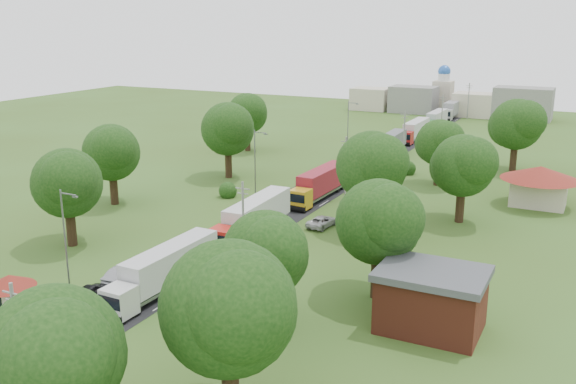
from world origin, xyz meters
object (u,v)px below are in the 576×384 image
Objects in this scene: boom_barrier at (62,316)px; guard_booth at (10,289)px; info_sign at (376,160)px; pedestrian_near at (57,342)px; truck_0 at (165,269)px; car_lane_mid at (123,275)px; car_lane_front at (90,292)px.

boom_barrier is 5.98m from guard_booth.
pedestrian_near is at bearing -93.15° from info_sign.
truck_0 is 5.07m from car_lane_mid.
info_sign is 2.14× the size of pedestrian_near.
car_lane_mid is (-1.55, 9.36, -0.10)m from boom_barrier.
guard_booth is 0.92× the size of car_lane_mid.
truck_0 reaches higher than guard_booth.
boom_barrier is at bearing 95.65° from car_lane_mid.
pedestrian_near is (8.91, -3.50, -1.21)m from guard_booth.
truck_0 reaches higher than pedestrian_near.
guard_booth reaches higher than boom_barrier.
car_lane_front is at bearing 108.19° from boom_barrier.
boom_barrier is 2.25× the size of info_sign.
boom_barrier is at bearing 100.40° from car_lane_front.
car_lane_mid is (0.09, 4.36, 0.07)m from car_lane_front.
pedestrian_near is (-0.26, -13.02, -1.20)m from truck_0.
guard_booth is 9.64m from pedestrian_near.
truck_0 is 13.08m from pedestrian_near.
car_lane_front is at bearing 74.22° from pedestrian_near.
guard_booth is 13.21m from truck_0.
boom_barrier is 9.49m from car_lane_mid.
car_lane_mid reaches higher than boom_barrier.
guard_booth is 0.30× the size of truck_0.
truck_0 is (9.17, 9.52, -0.01)m from guard_booth.
boom_barrier is 2.21× the size of car_lane_front.
car_lane_front reaches higher than boom_barrier.
car_lane_front is (-1.64, 5.00, -0.18)m from boom_barrier.
boom_barrier is 0.63× the size of truck_0.
truck_0 is (3.32, 9.52, 1.27)m from boom_barrier.
guard_booth is (-5.84, -0.00, 1.27)m from boom_barrier.
car_lane_mid is (-4.87, -0.16, -1.37)m from truck_0.
car_lane_mid is at bearing -178.15° from truck_0.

